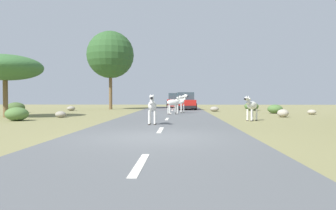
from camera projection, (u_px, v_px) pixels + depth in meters
ground_plane at (151, 138)px, 9.74m from camera, size 90.00×90.00×0.00m
road at (156, 138)px, 9.73m from camera, size 6.00×64.00×0.05m
lane_markings at (154, 141)px, 8.73m from camera, size 0.16×56.00×0.01m
zebra_0 at (152, 106)px, 14.13m from camera, size 0.43×1.47×1.39m
zebra_1 at (251, 106)px, 16.97m from camera, size 1.06×1.25×1.38m
zebra_2 at (174, 103)px, 22.76m from camera, size 1.36×0.90×1.39m
zebra_3 at (180, 101)px, 25.26m from camera, size 1.26×1.32×1.53m
car_0 at (176, 101)px, 37.88m from camera, size 2.28×4.46×1.74m
car_1 at (185, 102)px, 31.96m from camera, size 2.23×4.44×1.74m
tree_1 at (5, 68)px, 20.07m from camera, size 4.70×4.70×4.02m
tree_3 at (110, 55)px, 33.17m from camera, size 4.98×4.98×8.31m
bush_0 at (17, 114)px, 17.04m from camera, size 1.24×1.12×0.75m
bush_1 at (275, 109)px, 24.79m from camera, size 1.18×1.06×0.71m
bush_2 at (16, 107)px, 25.94m from camera, size 1.45×1.31×0.87m
bush_3 at (251, 106)px, 30.29m from camera, size 1.36×1.22×0.81m
rock_0 at (71, 108)px, 29.84m from camera, size 0.75×0.82×0.43m
rock_1 at (283, 113)px, 20.12m from camera, size 0.71×0.78×0.52m
rock_2 at (312, 112)px, 23.24m from camera, size 0.63×0.62×0.37m
rock_3 at (61, 114)px, 19.75m from camera, size 0.68×0.56×0.40m
rock_4 at (214, 109)px, 28.08m from camera, size 0.77×0.68×0.45m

